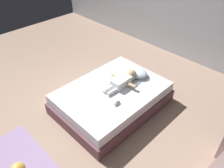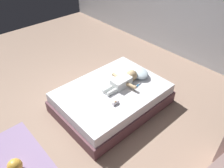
{
  "view_description": "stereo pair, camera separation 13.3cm",
  "coord_description": "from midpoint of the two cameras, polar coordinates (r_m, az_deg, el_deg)",
  "views": [
    {
      "loc": [
        2.19,
        -1.35,
        2.62
      ],
      "look_at": [
        0.22,
        0.61,
        0.48
      ],
      "focal_mm": 35.29,
      "sensor_mm": 36.0,
      "label": 1
    },
    {
      "loc": [
        2.28,
        -1.26,
        2.62
      ],
      "look_at": [
        0.22,
        0.61,
        0.48
      ],
      "focal_mm": 35.29,
      "sensor_mm": 36.0,
      "label": 2
    }
  ],
  "objects": [
    {
      "name": "baby",
      "position": [
        3.63,
        2.01,
        1.02
      ],
      "size": [
        0.52,
        0.69,
        0.18
      ],
      "color": "white",
      "rests_on": "bed"
    },
    {
      "name": "bed",
      "position": [
        3.69,
        -1.03,
        -3.66
      ],
      "size": [
        1.28,
        1.78,
        0.38
      ],
      "color": "brown",
      "rests_on": "ground_plane"
    },
    {
      "name": "pillow",
      "position": [
        3.87,
        5.28,
        3.22
      ],
      "size": [
        0.43,
        0.31,
        0.13
      ],
      "color": "silver",
      "rests_on": "bed"
    },
    {
      "name": "baby_bottle",
      "position": [
        3.27,
        0.04,
        -4.86
      ],
      "size": [
        0.05,
        0.11,
        0.07
      ],
      "color": "white",
      "rests_on": "bed"
    },
    {
      "name": "toothbrush",
      "position": [
        3.64,
        5.3,
        -0.38
      ],
      "size": [
        0.03,
        0.17,
        0.02
      ],
      "color": "#3192D9",
      "rests_on": "bed"
    },
    {
      "name": "ground_plane",
      "position": [
        3.68,
        -10.34,
        -8.65
      ],
      "size": [
        8.0,
        8.0,
        0.0
      ],
      "primitive_type": "plane",
      "color": "gray"
    }
  ]
}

